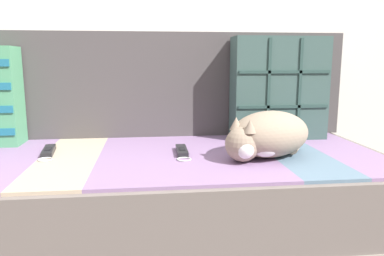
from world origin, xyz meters
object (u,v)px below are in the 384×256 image
Objects in this scene: couch at (130,208)px; throw_pillow_quilted at (279,88)px; sleeping_cat at (266,136)px; game_remote_near at (48,151)px; game_remote_far at (182,151)px.

throw_pillow_quilted reaches higher than couch.
sleeping_cat is at bearing -13.56° from couch.
game_remote_near is (-0.75, 0.13, -0.07)m from sleeping_cat.
game_remote_far is at bearing 164.53° from sleeping_cat.
throw_pillow_quilted is 0.94m from game_remote_near.
game_remote_far is at bearing -151.34° from throw_pillow_quilted.
game_remote_far is (-0.28, 0.08, -0.07)m from sleeping_cat.
throw_pillow_quilted is at bearing 11.30° from game_remote_near.
sleeping_cat is 1.90× the size of game_remote_near.
game_remote_near is (-0.90, -0.18, -0.20)m from throw_pillow_quilted.
game_remote_near is at bearing -168.70° from throw_pillow_quilted.
couch is 0.78m from throw_pillow_quilted.
game_remote_near is (-0.28, 0.02, 0.22)m from couch.
couch is 4.50× the size of throw_pillow_quilted.
couch is 0.56m from sleeping_cat.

